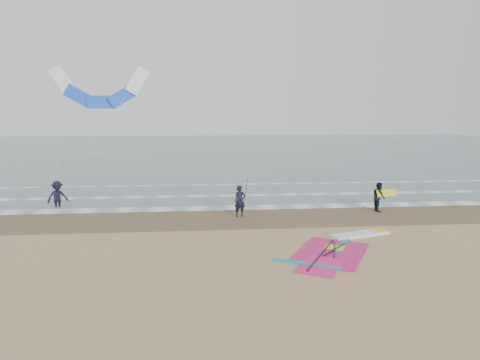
{
  "coord_description": "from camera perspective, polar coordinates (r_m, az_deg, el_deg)",
  "views": [
    {
      "loc": [
        -3.88,
        -16.45,
        5.63
      ],
      "look_at": [
        -1.93,
        5.0,
        2.2
      ],
      "focal_mm": 32.0,
      "sensor_mm": 36.0,
      "label": 1
    }
  ],
  "objects": [
    {
      "name": "held_pole",
      "position": [
        23.14,
        0.74,
        -1.86
      ],
      "size": [
        0.17,
        0.86,
        1.82
      ],
      "color": "black",
      "rests_on": "ground"
    },
    {
      "name": "person_standing",
      "position": [
        23.19,
        -0.0,
        -2.83
      ],
      "size": [
        0.7,
        0.53,
        1.71
      ],
      "primitive_type": "imported",
      "rotation": [
        0.0,
        0.0,
        0.22
      ],
      "color": "black",
      "rests_on": "ground"
    },
    {
      "name": "person_wading",
      "position": [
        27.76,
        -23.19,
        -1.38
      ],
      "size": [
        1.42,
        1.3,
        1.92
      ],
      "primitive_type": "imported",
      "rotation": [
        0.0,
        0.0,
        0.63
      ],
      "color": "black",
      "rests_on": "ground"
    },
    {
      "name": "surf_kite",
      "position": [
        29.69,
        -18.1,
        11.17
      ],
      "size": [
        6.38,
        3.2,
        7.32
      ],
      "color": "white",
      "rests_on": "ground"
    },
    {
      "name": "foam_waterline",
      "position": [
        27.74,
        2.95,
        -2.61
      ],
      "size": [
        120.0,
        9.15,
        0.02
      ],
      "color": "white",
      "rests_on": "ground"
    },
    {
      "name": "person_walking",
      "position": [
        25.75,
        18.02,
        -2.13
      ],
      "size": [
        0.67,
        0.84,
        1.67
      ],
      "primitive_type": "imported",
      "rotation": [
        0.0,
        0.0,
        1.52
      ],
      "color": "black",
      "rests_on": "ground"
    },
    {
      "name": "ground",
      "position": [
        17.81,
        7.75,
        -9.46
      ],
      "size": [
        120.0,
        120.0,
        0.0
      ],
      "primitive_type": "plane",
      "color": "tan",
      "rests_on": "ground"
    },
    {
      "name": "wet_sand_band",
      "position": [
        23.47,
        4.48,
        -4.85
      ],
      "size": [
        120.0,
        5.0,
        0.01
      ],
      "primitive_type": "cube",
      "color": "brown",
      "rests_on": "ground"
    },
    {
      "name": "carried_kiteboard",
      "position": [
        25.78,
        18.95,
        -1.66
      ],
      "size": [
        1.3,
        0.51,
        0.39
      ],
      "color": "yellow",
      "rests_on": "ground"
    },
    {
      "name": "windsurf_rig",
      "position": [
        18.56,
        13.27,
        -8.73
      ],
      "size": [
        6.08,
        5.76,
        0.15
      ],
      "color": "white",
      "rests_on": "ground"
    },
    {
      "name": "sea_water",
      "position": [
        64.81,
        -1.75,
        4.08
      ],
      "size": [
        120.0,
        80.0,
        0.02
      ],
      "primitive_type": "cube",
      "color": "#47605E",
      "rests_on": "ground"
    }
  ]
}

